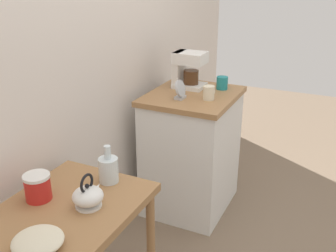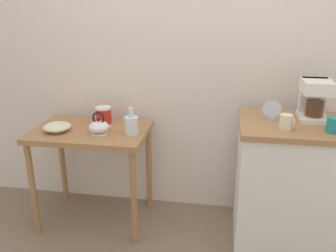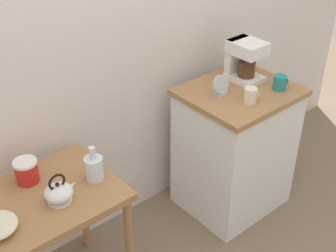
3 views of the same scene
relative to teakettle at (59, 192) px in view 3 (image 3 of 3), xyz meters
The scene contains 11 objects.
ground_plane 1.03m from the teakettle, ahead, with size 8.00×8.00×0.00m, color #7A6651.
back_wall 1.06m from the teakettle, 32.64° to the left, with size 4.40×0.10×2.80m, color silver.
wooden_table 0.20m from the teakettle, 139.33° to the left, with size 0.82×0.56×0.75m.
kitchen_counter 1.34m from the teakettle, ahead, with size 0.68×0.59×0.90m.
teakettle is the anchor object (origin of this frame).
glass_carafe_vase 0.22m from the teakettle, ahead, with size 0.10×0.10×0.19m.
canister_enamel 0.24m from the teakettle, 101.91° to the left, with size 0.12×0.12×0.12m.
coffee_maker 1.44m from the teakettle, ahead, with size 0.18×0.22×0.26m.
mug_dark_teal 1.49m from the teakettle, ahead, with size 0.09×0.08×0.09m.
mug_small_cream 1.23m from the teakettle, ahead, with size 0.08×0.08×0.09m.
table_clock 1.16m from the teakettle, ahead, with size 0.12×0.06×0.13m.
Camera 3 is at (-1.31, -1.66, 2.22)m, focal length 48.80 mm.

